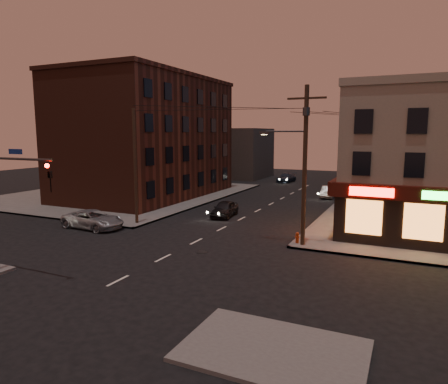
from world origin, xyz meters
The scene contains 15 objects.
ground centered at (0.00, 0.00, 0.00)m, with size 120.00×120.00×0.00m, color black.
sidewalk_nw centered at (-18.00, 19.00, 0.07)m, with size 24.00×28.00×0.15m, color #514F4C.
brick_apartment centered at (-14.50, 19.00, 6.65)m, with size 12.00×20.00×13.00m, color #4A2318.
bg_building_ne_a centered at (14.00, 38.00, 3.50)m, with size 10.00×12.00×7.00m, color #3F3D3A.
bg_building_nw centered at (-13.00, 42.00, 4.00)m, with size 9.00×10.00×8.00m, color #3F3D3A.
bg_building_ne_b centered at (12.00, 52.00, 3.00)m, with size 8.00×8.00×6.00m, color #3F3D3A.
utility_pole_main centered at (6.68, 5.80, 5.76)m, with size 4.20×0.44×10.00m.
utility_pole_far centered at (6.80, 32.00, 4.65)m, with size 0.26×0.26×9.00m, color #382619.
utility_pole_west centered at (-6.80, 6.50, 4.65)m, with size 0.24×0.24×9.00m, color #382619.
traffic_signal centered at (-5.57, -5.60, 4.16)m, with size 4.49×0.32×6.47m.
suv_cross centered at (-9.02, 4.00, 0.70)m, with size 2.32×5.03×1.40m, color gray.
sedan_near centered at (-1.70, 12.23, 0.68)m, with size 1.61×4.01×1.37m, color black.
sedan_mid centered at (4.52, 26.73, 0.65)m, with size 1.38×3.96×1.30m, color gray.
sedan_far centered at (-3.85, 38.84, 0.67)m, with size 1.88×4.62×1.34m, color #1C2939.
fire_hydrant centered at (6.40, 6.00, 0.54)m, with size 0.31×0.31×0.71m.
Camera 1 is at (12.73, -18.88, 7.22)m, focal length 32.00 mm.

